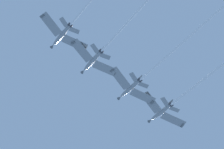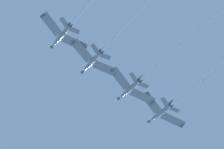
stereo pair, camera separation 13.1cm
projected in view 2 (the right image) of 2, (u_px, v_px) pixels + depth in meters
name	position (u px, v px, depth m)	size (l,w,h in m)	color
jet_far_left	(75.00, 19.00, 168.55)	(27.67, 48.02, 27.37)	gray
jet_inner_left	(108.00, 44.00, 169.95)	(27.06, 49.11, 27.90)	gray
jet_centre	(145.00, 75.00, 172.77)	(26.83, 45.37, 27.38)	gray
jet_inner_right	(186.00, 93.00, 172.66)	(28.69, 49.83, 30.81)	gray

